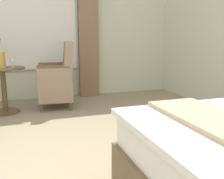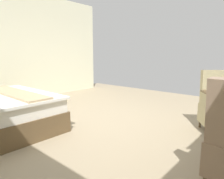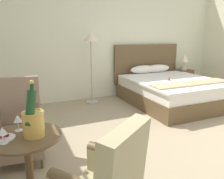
# 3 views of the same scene
# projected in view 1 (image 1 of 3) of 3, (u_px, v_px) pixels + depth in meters

# --- Properties ---
(wall_window_side) EXTENTS (0.27, 5.58, 2.92)m
(wall_window_side) POSITION_uv_depth(u_px,v_px,m) (26.00, 16.00, 4.33)
(wall_window_side) COLOR silver
(wall_window_side) RESTS_ON ground
(side_table_round) EXTENTS (0.63, 0.63, 0.67)m
(side_table_round) POSITION_uv_depth(u_px,v_px,m) (4.00, 86.00, 3.62)
(side_table_round) COLOR brown
(side_table_round) RESTS_ON ground
(wine_glass_near_bucket) EXTENTS (0.07, 0.07, 0.16)m
(wine_glass_near_bucket) POSITION_uv_depth(u_px,v_px,m) (12.00, 59.00, 3.64)
(wine_glass_near_bucket) COLOR white
(wine_glass_near_bucket) RESTS_ON side_table_round
(snack_plate) EXTENTS (0.18, 0.18, 0.04)m
(snack_plate) POSITION_uv_depth(u_px,v_px,m) (4.00, 66.00, 3.73)
(snack_plate) COLOR white
(snack_plate) RESTS_ON side_table_round
(armchair_by_window) EXTENTS (0.62, 0.59, 1.04)m
(armchair_by_window) POSITION_uv_depth(u_px,v_px,m) (58.00, 80.00, 3.93)
(armchair_by_window) COLOR brown
(armchair_by_window) RESTS_ON ground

